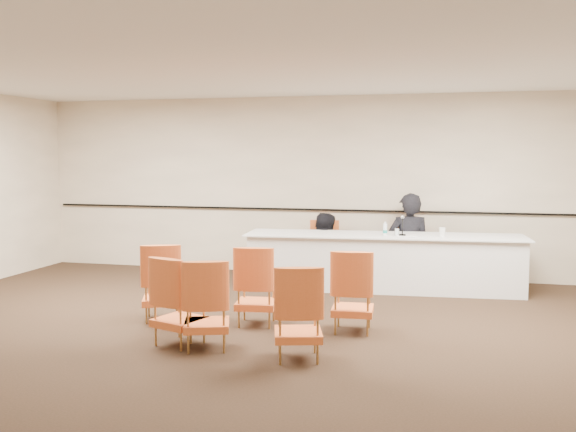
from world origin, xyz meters
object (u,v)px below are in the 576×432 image
object	(u,v)px
panel_table	(383,262)
panelist_main_chair	(409,253)
coffee_cup	(442,232)
panelist_main	(409,251)
microphone	(402,226)
drinking_glass	(397,232)
aud_chair_front_left	(162,282)
panelist_second	(323,262)
aud_chair_front_mid	(256,285)
aud_chair_back_left	(180,300)
aud_chair_back_mid	(206,304)
panelist_second_chair	(323,251)
water_bottle	(385,229)
aud_chair_back_right	(298,312)
aud_chair_front_right	(353,291)

from	to	relation	value
panel_table	panelist_main_chair	distance (m)	0.71
coffee_cup	panelist_main	bearing A→B (deg)	126.00
coffee_cup	panel_table	bearing A→B (deg)	174.48
microphone	drinking_glass	xyz separation A→B (m)	(-0.08, 0.04, -0.10)
panelist_main	aud_chair_front_left	world-z (taller)	panelist_main
panelist_second	panel_table	bearing A→B (deg)	151.75
coffee_cup	aud_chair_front_mid	size ratio (longest dim) A/B	0.14
panelist_main_chair	drinking_glass	distance (m)	0.78
aud_chair_back_left	aud_chair_back_mid	bearing A→B (deg)	7.59
aud_chair_front_left	aud_chair_front_mid	world-z (taller)	same
drinking_glass	aud_chair_front_mid	distance (m)	2.82
coffee_cup	panelist_second_chair	bearing A→B (deg)	162.13
panelist_main	aud_chair_front_mid	world-z (taller)	panelist_main
microphone	aud_chair_back_mid	bearing A→B (deg)	-121.81
panelist_second_chair	coffee_cup	distance (m)	2.02
aud_chair_back_left	aud_chair_back_mid	distance (m)	0.34
water_bottle	aud_chair_back_left	size ratio (longest dim) A/B	0.22
drinking_glass	aud_chair_back_right	size ratio (longest dim) A/B	0.11
panelist_second	aud_chair_back_right	size ratio (longest dim) A/B	1.69
microphone	drinking_glass	world-z (taller)	microphone
coffee_cup	aud_chair_back_left	xyz separation A→B (m)	(-2.67, -3.30, -0.42)
panelist_main_chair	panelist_second_chair	bearing A→B (deg)	180.00
aud_chair_back_left	aud_chair_back_right	size ratio (longest dim) A/B	1.00
drinking_glass	aud_chair_back_left	distance (m)	3.93
panelist_second	coffee_cup	world-z (taller)	panelist_second
panel_table	aud_chair_back_right	bearing A→B (deg)	-102.04
aud_chair_back_left	aud_chair_front_left	bearing A→B (deg)	143.95
panelist_main	panelist_main_chair	distance (m)	0.02
panelist_main_chair	aud_chair_front_left	distance (m)	4.17
panelist_second_chair	aud_chair_back_right	bearing A→B (deg)	-86.73
microphone	aud_chair_front_right	size ratio (longest dim) A/B	0.31
aud_chair_back_left	aud_chair_back_right	world-z (taller)	same
coffee_cup	aud_chair_front_right	distance (m)	2.58
aud_chair_front_left	coffee_cup	bearing A→B (deg)	14.37
water_bottle	drinking_glass	size ratio (longest dim) A/B	2.06
panelist_main_chair	water_bottle	bearing A→B (deg)	-117.33
panelist_second	water_bottle	size ratio (longest dim) A/B	7.80
panelist_main	panelist_main_chair	size ratio (longest dim) A/B	1.94
panelist_main	panelist_second_chair	bearing A→B (deg)	-4.58
aud_chair_front_mid	aud_chair_back_mid	xyz separation A→B (m)	(-0.23, -1.04, 0.00)
water_bottle	coffee_cup	world-z (taller)	water_bottle
panelist_main_chair	aud_chair_front_mid	distance (m)	3.44
panel_table	aud_chair_back_mid	size ratio (longest dim) A/B	4.35
panel_table	panelist_second	xyz separation A→B (m)	(-1.03, 0.52, -0.13)
panelist_main	aud_chair_front_left	distance (m)	4.17
microphone	coffee_cup	xyz separation A→B (m)	(0.57, -0.01, -0.08)
aud_chair_front_right	aud_chair_back_left	world-z (taller)	same
panelist_second_chair	aud_chair_back_mid	size ratio (longest dim) A/B	1.00
panel_table	panelist_main_chair	size ratio (longest dim) A/B	4.35
panelist_main	coffee_cup	bearing A→B (deg)	117.14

